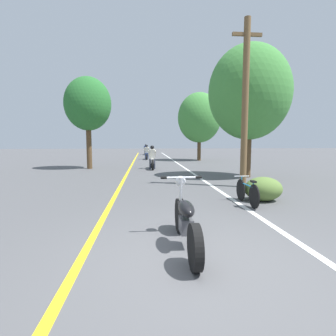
{
  "coord_description": "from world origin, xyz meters",
  "views": [
    {
      "loc": [
        -0.75,
        -3.71,
        1.73
      ],
      "look_at": [
        -0.03,
        4.38,
        0.9
      ],
      "focal_mm": 28.0,
      "sensor_mm": 36.0,
      "label": 1
    }
  ],
  "objects_px": {
    "utility_pole": "(245,102)",
    "motorcycle_rider_mid": "(147,154)",
    "roadside_tree_left": "(88,104)",
    "motorcycle_rider_lead": "(152,160)",
    "motorcycle_foreground": "(186,220)",
    "bicycle_parked": "(247,192)",
    "roadside_tree_right_far": "(199,118)",
    "roadside_tree_right_near": "(250,93)",
    "motorcycle_rider_far": "(146,151)"
  },
  "relations": [
    {
      "from": "utility_pole",
      "to": "motorcycle_rider_mid",
      "type": "xyz_separation_m",
      "value": [
        -3.52,
        15.74,
        -2.64
      ]
    },
    {
      "from": "roadside_tree_left",
      "to": "motorcycle_rider_lead",
      "type": "bearing_deg",
      "value": -6.77
    },
    {
      "from": "motorcycle_foreground",
      "to": "bicycle_parked",
      "type": "height_order",
      "value": "motorcycle_foreground"
    },
    {
      "from": "motorcycle_foreground",
      "to": "bicycle_parked",
      "type": "distance_m",
      "value": 3.48
    },
    {
      "from": "utility_pole",
      "to": "roadside_tree_left",
      "type": "distance_m",
      "value": 10.29
    },
    {
      "from": "motorcycle_foreground",
      "to": "motorcycle_rider_mid",
      "type": "xyz_separation_m",
      "value": [
        -0.46,
        21.19,
        0.09
      ]
    },
    {
      "from": "motorcycle_rider_lead",
      "to": "roadside_tree_left",
      "type": "bearing_deg",
      "value": 173.23
    },
    {
      "from": "utility_pole",
      "to": "roadside_tree_right_far",
      "type": "xyz_separation_m",
      "value": [
        1.19,
        13.79,
        0.66
      ]
    },
    {
      "from": "roadside_tree_right_near",
      "to": "motorcycle_rider_far",
      "type": "bearing_deg",
      "value": 102.26
    },
    {
      "from": "motorcycle_foreground",
      "to": "motorcycle_rider_lead",
      "type": "distance_m",
      "value": 12.28
    },
    {
      "from": "roadside_tree_left",
      "to": "bicycle_parked",
      "type": "height_order",
      "value": "roadside_tree_left"
    },
    {
      "from": "utility_pole",
      "to": "roadside_tree_right_near",
      "type": "relative_size",
      "value": 0.99
    },
    {
      "from": "motorcycle_rider_far",
      "to": "roadside_tree_right_near",
      "type": "bearing_deg",
      "value": -77.74
    },
    {
      "from": "roadside_tree_right_far",
      "to": "utility_pole",
      "type": "bearing_deg",
      "value": -94.93
    },
    {
      "from": "motorcycle_rider_mid",
      "to": "motorcycle_rider_far",
      "type": "xyz_separation_m",
      "value": [
        -0.05,
        9.04,
        -0.01
      ]
    },
    {
      "from": "motorcycle_rider_far",
      "to": "bicycle_parked",
      "type": "height_order",
      "value": "motorcycle_rider_far"
    },
    {
      "from": "utility_pole",
      "to": "motorcycle_foreground",
      "type": "bearing_deg",
      "value": -119.37
    },
    {
      "from": "roadside_tree_left",
      "to": "roadside_tree_right_near",
      "type": "bearing_deg",
      "value": -28.84
    },
    {
      "from": "roadside_tree_right_near",
      "to": "motorcycle_foreground",
      "type": "distance_m",
      "value": 9.85
    },
    {
      "from": "motorcycle_rider_lead",
      "to": "motorcycle_rider_mid",
      "type": "xyz_separation_m",
      "value": [
        -0.27,
        8.91,
        -0.02
      ]
    },
    {
      "from": "utility_pole",
      "to": "motorcycle_rider_lead",
      "type": "bearing_deg",
      "value": 115.47
    },
    {
      "from": "utility_pole",
      "to": "roadside_tree_left",
      "type": "height_order",
      "value": "utility_pole"
    },
    {
      "from": "roadside_tree_right_near",
      "to": "motorcycle_rider_mid",
      "type": "height_order",
      "value": "roadside_tree_right_near"
    },
    {
      "from": "utility_pole",
      "to": "motorcycle_rider_mid",
      "type": "relative_size",
      "value": 3.15
    },
    {
      "from": "bicycle_parked",
      "to": "roadside_tree_right_far",
      "type": "bearing_deg",
      "value": 82.69
    },
    {
      "from": "motorcycle_foreground",
      "to": "bicycle_parked",
      "type": "xyz_separation_m",
      "value": [
        2.14,
        2.74,
        -0.1
      ]
    },
    {
      "from": "roadside_tree_left",
      "to": "motorcycle_rider_far",
      "type": "height_order",
      "value": "roadside_tree_left"
    },
    {
      "from": "utility_pole",
      "to": "roadside_tree_left",
      "type": "xyz_separation_m",
      "value": [
        -7.2,
        7.3,
        0.84
      ]
    },
    {
      "from": "bicycle_parked",
      "to": "motorcycle_rider_far",
      "type": "bearing_deg",
      "value": 95.51
    },
    {
      "from": "roadside_tree_left",
      "to": "bicycle_parked",
      "type": "xyz_separation_m",
      "value": [
        6.28,
        -10.01,
        -3.67
      ]
    },
    {
      "from": "motorcycle_rider_mid",
      "to": "motorcycle_rider_far",
      "type": "bearing_deg",
      "value": 90.33
    },
    {
      "from": "motorcycle_rider_far",
      "to": "utility_pole",
      "type": "bearing_deg",
      "value": -81.79
    },
    {
      "from": "roadside_tree_right_far",
      "to": "bicycle_parked",
      "type": "height_order",
      "value": "roadside_tree_right_far"
    },
    {
      "from": "utility_pole",
      "to": "motorcycle_rider_lead",
      "type": "relative_size",
      "value": 3.02
    },
    {
      "from": "bicycle_parked",
      "to": "motorcycle_rider_mid",
      "type": "bearing_deg",
      "value": 98.01
    },
    {
      "from": "roadside_tree_right_near",
      "to": "motorcycle_foreground",
      "type": "bearing_deg",
      "value": -117.96
    },
    {
      "from": "roadside_tree_right_near",
      "to": "motorcycle_rider_lead",
      "type": "xyz_separation_m",
      "value": [
        -4.48,
        4.18,
        -3.46
      ]
    },
    {
      "from": "motorcycle_rider_lead",
      "to": "motorcycle_rider_mid",
      "type": "height_order",
      "value": "motorcycle_rider_lead"
    },
    {
      "from": "motorcycle_rider_far",
      "to": "bicycle_parked",
      "type": "bearing_deg",
      "value": -84.49
    },
    {
      "from": "motorcycle_rider_lead",
      "to": "roadside_tree_right_far",
      "type": "bearing_deg",
      "value": 57.44
    },
    {
      "from": "roadside_tree_right_far",
      "to": "bicycle_parked",
      "type": "bearing_deg",
      "value": -97.31
    },
    {
      "from": "motorcycle_foreground",
      "to": "motorcycle_rider_far",
      "type": "xyz_separation_m",
      "value": [
        -0.51,
        30.23,
        0.08
      ]
    },
    {
      "from": "roadside_tree_right_far",
      "to": "motorcycle_rider_lead",
      "type": "bearing_deg",
      "value": -122.56
    },
    {
      "from": "roadside_tree_right_near",
      "to": "roadside_tree_right_far",
      "type": "bearing_deg",
      "value": 90.22
    },
    {
      "from": "roadside_tree_right_far",
      "to": "motorcycle_rider_far",
      "type": "height_order",
      "value": "roadside_tree_right_far"
    },
    {
      "from": "motorcycle_foreground",
      "to": "motorcycle_rider_lead",
      "type": "relative_size",
      "value": 1.06
    },
    {
      "from": "roadside_tree_right_far",
      "to": "roadside_tree_left",
      "type": "height_order",
      "value": "roadside_tree_right_far"
    },
    {
      "from": "motorcycle_foreground",
      "to": "motorcycle_rider_mid",
      "type": "bearing_deg",
      "value": 91.23
    },
    {
      "from": "motorcycle_rider_mid",
      "to": "roadside_tree_right_near",
      "type": "bearing_deg",
      "value": -70.02
    },
    {
      "from": "roadside_tree_left",
      "to": "motorcycle_rider_lead",
      "type": "distance_m",
      "value": 5.27
    }
  ]
}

